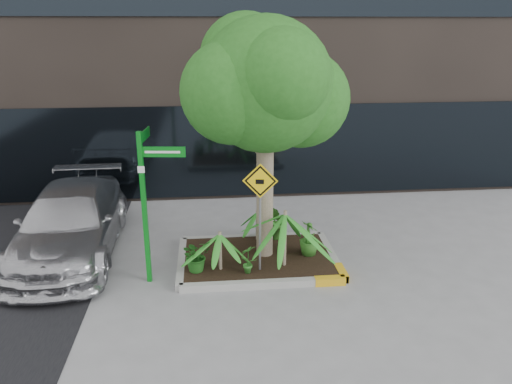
{
  "coord_description": "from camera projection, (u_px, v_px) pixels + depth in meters",
  "views": [
    {
      "loc": [
        -0.79,
        -9.23,
        4.79
      ],
      "look_at": [
        0.16,
        0.2,
        1.61
      ],
      "focal_mm": 35.0,
      "sensor_mm": 36.0,
      "label": 1
    }
  ],
  "objects": [
    {
      "name": "ground",
      "position": [
        249.0,
        269.0,
        10.31
      ],
      "size": [
        80.0,
        80.0,
        0.0
      ],
      "primitive_type": "plane",
      "color": "gray",
      "rests_on": "ground"
    },
    {
      "name": "shrub_d",
      "position": [
        275.0,
        222.0,
        11.26
      ],
      "size": [
        0.51,
        0.51,
        0.82
      ],
      "primitive_type": "imported",
      "rotation": [
        0.0,
        0.0,
        4.86
      ],
      "color": "#265819",
      "rests_on": "planter"
    },
    {
      "name": "shrub_a",
      "position": [
        196.0,
        255.0,
        9.83
      ],
      "size": [
        0.82,
        0.82,
        0.66
      ],
      "primitive_type": "imported",
      "rotation": [
        0.0,
        0.0,
        0.58
      ],
      "color": "#1E5D1A",
      "rests_on": "planter"
    },
    {
      "name": "parked_car",
      "position": [
        71.0,
        222.0,
        10.85
      ],
      "size": [
        2.13,
        4.97,
        1.43
      ],
      "primitive_type": "imported",
      "rotation": [
        0.0,
        0.0,
        0.03
      ],
      "color": "#B9B9BE",
      "rests_on": "ground"
    },
    {
      "name": "cattle_sign",
      "position": [
        260.0,
        199.0,
        9.5
      ],
      "size": [
        0.67,
        0.12,
        2.2
      ],
      "rotation": [
        0.0,
        0.0,
        -0.15
      ],
      "color": "slate",
      "rests_on": "ground"
    },
    {
      "name": "shrub_b",
      "position": [
        309.0,
        238.0,
        10.52
      ],
      "size": [
        0.55,
        0.55,
        0.75
      ],
      "primitive_type": "imported",
      "rotation": [
        0.0,
        0.0,
        1.95
      ],
      "color": "#2D6A1F",
      "rests_on": "planter"
    },
    {
      "name": "palm_front",
      "position": [
        285.0,
        214.0,
        9.81
      ],
      "size": [
        1.33,
        1.33,
        1.48
      ],
      "color": "gray",
      "rests_on": "ground"
    },
    {
      "name": "tree",
      "position": [
        265.0,
        85.0,
        9.56
      ],
      "size": [
        3.37,
        2.99,
        5.06
      ],
      "color": "gray",
      "rests_on": "ground"
    },
    {
      "name": "palm_left",
      "position": [
        220.0,
        234.0,
        9.76
      ],
      "size": [
        0.9,
        0.9,
        1.0
      ],
      "color": "gray",
      "rests_on": "ground"
    },
    {
      "name": "street_sign_post",
      "position": [
        147.0,
        191.0,
        9.3
      ],
      "size": [
        0.88,
        0.92,
        2.99
      ],
      "rotation": [
        0.0,
        0.0,
        -0.11
      ],
      "color": "#0B7D1A",
      "rests_on": "ground"
    },
    {
      "name": "planter",
      "position": [
        259.0,
        258.0,
        10.55
      ],
      "size": [
        3.35,
        2.36,
        0.15
      ],
      "color": "#9E9E99",
      "rests_on": "ground"
    },
    {
      "name": "shrub_c",
      "position": [
        248.0,
        259.0,
        9.75
      ],
      "size": [
        0.44,
        0.44,
        0.6
      ],
      "primitive_type": "imported",
      "rotation": [
        0.0,
        0.0,
        3.68
      ],
      "color": "#2C7323",
      "rests_on": "planter"
    },
    {
      "name": "palm_back",
      "position": [
        257.0,
        212.0,
        11.16
      ],
      "size": [
        0.8,
        0.8,
        0.89
      ],
      "color": "gray",
      "rests_on": "ground"
    }
  ]
}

